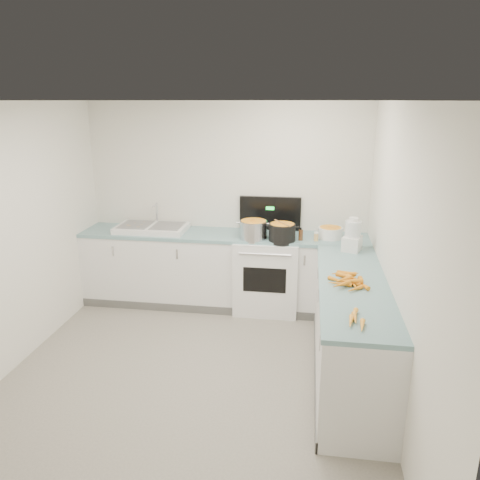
# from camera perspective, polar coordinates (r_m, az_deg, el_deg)

# --- Properties ---
(floor) EXTENTS (3.50, 4.00, 0.00)m
(floor) POSITION_cam_1_polar(r_m,az_deg,el_deg) (4.58, -6.00, -16.57)
(floor) COLOR gray
(floor) RESTS_ON ground
(ceiling) EXTENTS (3.50, 4.00, 0.00)m
(ceiling) POSITION_cam_1_polar(r_m,az_deg,el_deg) (3.83, -7.18, 16.52)
(ceiling) COLOR silver
(ceiling) RESTS_ON ground
(wall_back) EXTENTS (3.50, 0.00, 2.50)m
(wall_back) POSITION_cam_1_polar(r_m,az_deg,el_deg) (5.92, -1.59, 4.46)
(wall_back) COLOR silver
(wall_back) RESTS_ON ground
(wall_front) EXTENTS (3.50, 0.00, 2.50)m
(wall_front) POSITION_cam_1_polar(r_m,az_deg,el_deg) (2.34, -19.67, -16.80)
(wall_front) COLOR silver
(wall_front) RESTS_ON ground
(wall_left) EXTENTS (0.00, 4.00, 2.50)m
(wall_left) POSITION_cam_1_polar(r_m,az_deg,el_deg) (4.78, -27.26, -0.41)
(wall_left) COLOR silver
(wall_left) RESTS_ON ground
(wall_right) EXTENTS (0.00, 4.00, 2.50)m
(wall_right) POSITION_cam_1_polar(r_m,az_deg,el_deg) (3.97, 18.71, -2.63)
(wall_right) COLOR silver
(wall_right) RESTS_ON ground
(counter_back) EXTENTS (3.50, 0.62, 0.94)m
(counter_back) POSITION_cam_1_polar(r_m,az_deg,el_deg) (5.85, -2.04, -3.64)
(counter_back) COLOR white
(counter_back) RESTS_ON ground
(counter_right) EXTENTS (0.62, 2.20, 0.94)m
(counter_right) POSITION_cam_1_polar(r_m,az_deg,el_deg) (4.50, 13.32, -10.63)
(counter_right) COLOR white
(counter_right) RESTS_ON ground
(stove) EXTENTS (0.76, 0.65, 1.36)m
(stove) POSITION_cam_1_polar(r_m,az_deg,el_deg) (5.77, 3.32, -3.93)
(stove) COLOR white
(stove) RESTS_ON ground
(sink) EXTENTS (0.86, 0.52, 0.31)m
(sink) POSITION_cam_1_polar(r_m,az_deg,el_deg) (5.92, -10.69, 1.47)
(sink) COLOR white
(sink) RESTS_ON counter_back
(steel_pot) EXTENTS (0.34, 0.34, 0.24)m
(steel_pot) POSITION_cam_1_polar(r_m,az_deg,el_deg) (5.48, 1.65, 1.17)
(steel_pot) COLOR silver
(steel_pot) RESTS_ON stove
(black_pot) EXTENTS (0.31, 0.31, 0.22)m
(black_pot) POSITION_cam_1_polar(r_m,az_deg,el_deg) (5.42, 5.15, 0.85)
(black_pot) COLOR black
(black_pot) RESTS_ON stove
(wooden_spoon) EXTENTS (0.21, 0.30, 0.01)m
(wooden_spoon) POSITION_cam_1_polar(r_m,az_deg,el_deg) (5.39, 5.19, 2.07)
(wooden_spoon) COLOR #AD7A47
(wooden_spoon) RESTS_ON black_pot
(mixing_bowl) EXTENTS (0.35, 0.35, 0.13)m
(mixing_bowl) POSITION_cam_1_polar(r_m,az_deg,el_deg) (5.60, 10.94, 0.88)
(mixing_bowl) COLOR white
(mixing_bowl) RESTS_ON counter_back
(extract_bottle) EXTENTS (0.05, 0.05, 0.13)m
(extract_bottle) POSITION_cam_1_polar(r_m,az_deg,el_deg) (5.46, 7.41, 0.61)
(extract_bottle) COLOR #593319
(extract_bottle) RESTS_ON counter_back
(spice_jar) EXTENTS (0.05, 0.05, 0.09)m
(spice_jar) POSITION_cam_1_polar(r_m,az_deg,el_deg) (5.47, 9.26, 0.35)
(spice_jar) COLOR #E5B266
(spice_jar) RESTS_ON counter_back
(food_processor) EXTENTS (0.24, 0.26, 0.37)m
(food_processor) POSITION_cam_1_polar(r_m,az_deg,el_deg) (5.16, 13.55, 0.41)
(food_processor) COLOR white
(food_processor) RESTS_ON counter_right
(carrot_pile) EXTENTS (0.36, 0.42, 0.09)m
(carrot_pile) POSITION_cam_1_polar(r_m,az_deg,el_deg) (4.26, 13.09, -4.74)
(carrot_pile) COLOR orange
(carrot_pile) RESTS_ON counter_right
(peeled_carrots) EXTENTS (0.14, 0.36, 0.04)m
(peeled_carrots) POSITION_cam_1_polar(r_m,az_deg,el_deg) (3.57, 13.89, -9.42)
(peeled_carrots) COLOR #FF9D26
(peeled_carrots) RESTS_ON counter_right
(peelings) EXTENTS (0.22, 0.27, 0.01)m
(peelings) POSITION_cam_1_polar(r_m,az_deg,el_deg) (5.98, -12.60, 1.87)
(peelings) COLOR tan
(peelings) RESTS_ON sink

